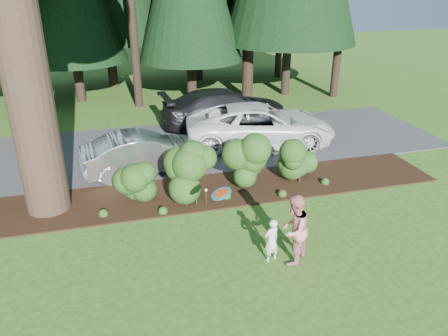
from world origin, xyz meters
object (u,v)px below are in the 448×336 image
car_silver_wagon (143,153)px  adult (294,230)px  car_dark_suv (226,108)px  child (272,240)px  car_white_suv (260,125)px  frisbee (221,193)px

car_silver_wagon → adult: (2.97, -6.27, 0.16)m
car_dark_suv → adult: size_ratio=3.26×
car_dark_suv → child: size_ratio=5.11×
car_white_suv → adult: (-1.89, -7.74, 0.04)m
car_silver_wagon → car_white_suv: car_white_suv is taller
car_silver_wagon → child: car_silver_wagon is taller
car_dark_suv → child: car_dark_suv is taller
car_dark_suv → frisbee: bearing=160.2°
car_white_suv → frisbee: size_ratio=12.14×
car_white_suv → frisbee: (-3.53, -7.18, 0.95)m
adult → frisbee: (-1.64, 0.57, 0.91)m
car_silver_wagon → frisbee: 5.95m
car_silver_wagon → frisbee: size_ratio=8.74×
car_white_suv → frisbee: bearing=164.4°
car_white_suv → frisbee: 8.05m
car_silver_wagon → frisbee: bearing=-174.9°
car_white_suv → car_dark_suv: 2.76m
child → adult: adult is taller
car_dark_suv → frisbee: (-2.80, -9.84, 0.93)m
car_white_suv → adult: size_ratio=3.34×
car_white_suv → child: bearing=173.1°
car_silver_wagon → child: 6.58m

